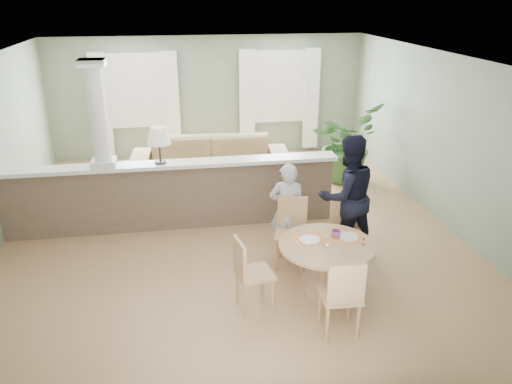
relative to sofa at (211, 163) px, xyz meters
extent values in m
plane|color=tan|center=(0.15, -2.03, -0.45)|extent=(8.00, 8.00, 0.00)
cube|color=gray|center=(0.15, 1.97, 0.90)|extent=(7.00, 0.02, 2.70)
cube|color=gray|center=(3.65, -2.03, 0.90)|extent=(0.02, 8.00, 2.70)
cube|color=gray|center=(0.15, -6.03, 0.90)|extent=(7.00, 0.02, 2.70)
cube|color=white|center=(0.15, -2.03, 2.25)|extent=(7.00, 8.00, 0.02)
cube|color=white|center=(-1.45, 1.94, 1.10)|extent=(1.10, 0.02, 1.50)
cube|color=white|center=(-1.45, 1.91, 1.10)|extent=(1.22, 0.04, 1.62)
cube|color=white|center=(1.75, 1.94, 1.10)|extent=(1.10, 0.02, 1.50)
cube|color=white|center=(1.75, 1.91, 1.10)|extent=(1.22, 0.04, 1.62)
cube|color=white|center=(-2.20, 1.85, 0.80)|extent=(0.35, 0.10, 2.30)
cube|color=white|center=(-0.70, 1.85, 0.80)|extent=(0.35, 0.10, 2.30)
cube|color=white|center=(1.00, 1.85, 0.80)|extent=(0.35, 0.10, 2.30)
cube|color=white|center=(2.50, 1.85, 0.80)|extent=(0.35, 0.10, 2.30)
cube|color=brown|center=(-0.75, -1.83, 0.07)|extent=(5.20, 0.22, 1.05)
cube|color=white|center=(-0.75, -1.83, 0.63)|extent=(5.32, 0.36, 0.06)
cube|color=white|center=(-1.75, -1.83, 0.71)|extent=(0.36, 0.36, 0.10)
cylinder|color=white|center=(-1.75, -1.83, 1.45)|extent=(0.26, 0.26, 1.39)
cube|color=white|center=(-1.75, -1.83, 2.20)|extent=(0.38, 0.38, 0.10)
cylinder|color=black|center=(-0.90, -1.83, 0.67)|extent=(0.18, 0.18, 0.03)
cylinder|color=black|center=(-0.90, -1.83, 0.83)|extent=(0.03, 0.03, 0.28)
cone|color=#FAF1CE|center=(-0.90, -1.83, 1.10)|extent=(0.36, 0.36, 0.26)
imported|color=#937E50|center=(0.00, 0.00, 0.00)|extent=(3.16, 1.41, 0.90)
imported|color=#2E5C25|center=(2.69, -0.14, 0.32)|extent=(1.83, 1.84, 1.54)
cylinder|color=tan|center=(1.10, -4.11, -0.43)|extent=(0.50, 0.50, 0.04)
cylinder|color=tan|center=(1.10, -4.11, -0.09)|extent=(0.13, 0.13, 0.64)
cylinder|color=tan|center=(1.10, -4.11, 0.25)|extent=(1.19, 1.19, 0.04)
cube|color=#D24B2F|center=(0.92, -3.95, 0.27)|extent=(0.45, 0.34, 0.01)
cube|color=#D24B2F|center=(1.40, -3.97, 0.27)|extent=(0.49, 0.41, 0.01)
cylinder|color=white|center=(0.92, -3.98, 0.28)|extent=(0.26, 0.26, 0.01)
cylinder|color=white|center=(1.42, -3.99, 0.28)|extent=(0.26, 0.26, 0.01)
cylinder|color=white|center=(1.09, -4.13, 0.32)|extent=(0.07, 0.07, 0.09)
cube|color=silver|center=(0.87, -4.03, 0.29)|extent=(0.03, 0.17, 0.00)
cube|color=silver|center=(0.75, -4.00, 0.28)|extent=(0.03, 0.21, 0.00)
cylinder|color=white|center=(1.54, -4.19, 0.30)|extent=(0.04, 0.04, 0.07)
cylinder|color=silver|center=(1.54, -4.19, 0.34)|extent=(0.04, 0.04, 0.01)
imported|color=blue|center=(1.26, -3.95, 0.31)|extent=(0.13, 0.13, 0.09)
cube|color=tan|center=(0.84, -3.32, 0.01)|extent=(0.54, 0.54, 0.05)
cylinder|color=tan|center=(0.62, -3.43, -0.23)|extent=(0.04, 0.04, 0.44)
cylinder|color=tan|center=(0.96, -3.54, -0.23)|extent=(0.04, 0.04, 0.44)
cylinder|color=tan|center=(0.73, -3.10, -0.23)|extent=(0.04, 0.04, 0.44)
cylinder|color=tan|center=(1.06, -3.20, -0.23)|extent=(0.04, 0.04, 0.44)
cube|color=tan|center=(0.90, -3.13, 0.27)|extent=(0.41, 0.16, 0.47)
cube|color=tan|center=(1.61, -3.39, 0.01)|extent=(0.49, 0.49, 0.05)
cylinder|color=tan|center=(1.42, -3.54, -0.23)|extent=(0.04, 0.04, 0.44)
cylinder|color=tan|center=(1.76, -3.59, -0.23)|extent=(0.04, 0.04, 0.44)
cylinder|color=tan|center=(1.47, -3.19, -0.23)|extent=(0.04, 0.04, 0.44)
cylinder|color=tan|center=(1.81, -3.25, -0.23)|extent=(0.04, 0.04, 0.44)
cube|color=tan|center=(1.64, -3.20, 0.26)|extent=(0.41, 0.10, 0.47)
cube|color=tan|center=(1.05, -4.82, 0.01)|extent=(0.45, 0.45, 0.05)
cylinder|color=tan|center=(1.23, -4.66, -0.23)|extent=(0.04, 0.04, 0.44)
cylinder|color=tan|center=(0.88, -4.64, -0.23)|extent=(0.04, 0.04, 0.44)
cylinder|color=tan|center=(1.21, -5.01, -0.23)|extent=(0.04, 0.04, 0.44)
cylinder|color=tan|center=(0.87, -4.99, -0.23)|extent=(0.04, 0.04, 0.44)
cube|color=tan|center=(1.04, -5.02, 0.27)|extent=(0.41, 0.06, 0.47)
cube|color=tan|center=(0.19, -4.20, -0.01)|extent=(0.48, 0.48, 0.05)
cylinder|color=tan|center=(0.38, -4.33, -0.24)|extent=(0.04, 0.04, 0.42)
cylinder|color=tan|center=(0.32, -4.00, -0.24)|extent=(0.04, 0.04, 0.42)
cylinder|color=tan|center=(0.06, -4.39, -0.24)|extent=(0.04, 0.04, 0.42)
cylinder|color=tan|center=(0.00, -4.06, -0.24)|extent=(0.04, 0.04, 0.42)
cube|color=tan|center=(0.01, -4.23, 0.24)|extent=(0.11, 0.39, 0.45)
imported|color=#A5A5AA|center=(0.85, -3.01, 0.25)|extent=(0.58, 0.45, 1.40)
imported|color=black|center=(1.69, -3.11, 0.45)|extent=(0.97, 0.82, 1.79)
camera|label=1|loc=(-0.64, -9.31, 3.15)|focal=35.00mm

